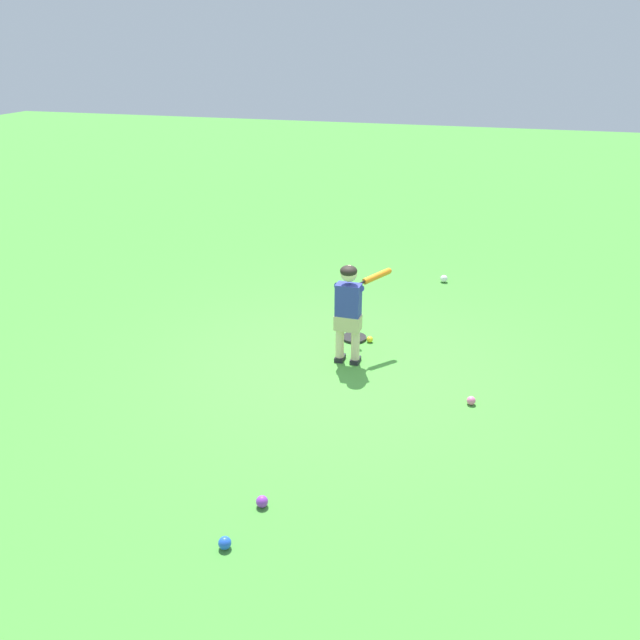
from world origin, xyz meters
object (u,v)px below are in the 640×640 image
Objects in this scene: play_ball_midfield at (225,543)px; play_ball_by_bucket at (471,401)px; child_batter at (350,304)px; play_ball_near_batter at (444,279)px; play_ball_far_right at (262,501)px; play_ball_center_lawn at (370,339)px; batting_tee at (354,331)px.

play_ball_by_bucket is (2.35, -1.46, -0.00)m from play_ball_midfield.
child_batter is at bearing -3.03° from play_ball_midfield.
child_batter is 2.96m from play_ball_midfield.
play_ball_near_batter reaches higher than play_ball_far_right.
play_ball_far_right is 2.94m from play_ball_center_lawn.
play_ball_center_lawn is at bearing 164.79° from play_ball_near_batter.
play_ball_far_right is 2.97m from batting_tee.
play_ball_by_bucket is 0.14× the size of batting_tee.
play_ball_by_bucket is 1.59m from play_ball_center_lawn.
play_ball_center_lawn is 0.12× the size of batting_tee.
play_ball_far_right is 1.25× the size of play_ball_center_lawn.
play_ball_near_batter is at bearing -8.80° from play_ball_midfield.
child_batter is 1.74× the size of batting_tee.
play_ball_midfield is 1.07× the size of play_ball_by_bucket.
child_batter reaches higher than play_ball_near_batter.
play_ball_midfield is 0.14× the size of batting_tee.
play_ball_midfield is 3.41m from play_ball_center_lawn.
play_ball_by_bucket is 1.16× the size of play_ball_center_lawn.
child_batter is 0.77m from batting_tee.
play_ball_near_batter is (2.69, -0.71, -0.60)m from child_batter.
batting_tee is at bearing -1.38° from play_ball_midfield.
play_ball_near_batter is at bearing -8.59° from play_ball_far_right.
play_ball_far_right is (-5.12, 0.77, -0.01)m from play_ball_near_batter.
batting_tee is at bearing 7.36° from child_batter.
play_ball_far_right is (0.46, -0.09, 0.00)m from play_ball_midfield.
child_batter reaches higher than batting_tee.
play_ball_near_batter is 2.29m from batting_tee.
play_ball_midfield is 0.47m from play_ball_far_right.
play_ball_center_lawn is (-2.18, 0.59, -0.02)m from play_ball_near_batter.
child_batter is 0.81m from play_ball_center_lawn.
play_ball_far_right is (-1.89, 1.37, 0.00)m from play_ball_by_bucket.
play_ball_midfield is at bearing 148.08° from play_ball_by_bucket.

